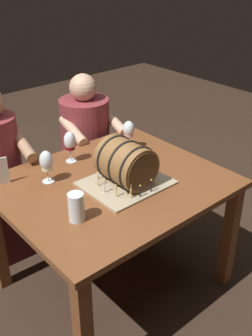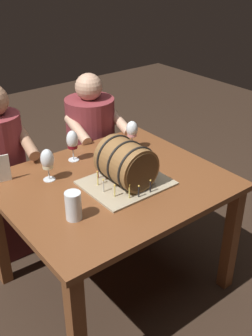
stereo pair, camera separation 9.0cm
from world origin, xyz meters
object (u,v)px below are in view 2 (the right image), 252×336
(wine_glass_white, at_px, (47,161))
(menu_card, at_px, (0,169))
(wine_glass_rose, at_px, (132,130))
(person_seated_right, at_px, (92,153))
(barrel_cake, at_px, (126,165))
(wine_glass_red, at_px, (72,141))
(dining_table, at_px, (113,198))
(person_seated_left, at_px, (5,181))
(beer_pint, at_px, (73,207))

(wine_glass_white, distance_m, menu_card, 0.26)
(wine_glass_rose, relative_size, menu_card, 1.19)
(person_seated_right, bearing_deg, wine_glass_white, -140.60)
(barrel_cake, distance_m, wine_glass_red, 0.43)
(menu_card, bearing_deg, dining_table, -26.43)
(barrel_cake, bearing_deg, wine_glass_rose, 46.98)
(barrel_cake, height_order, person_seated_left, person_seated_left)
(wine_glass_rose, relative_size, beer_pint, 1.32)
(person_seated_right, bearing_deg, menu_card, -156.49)
(wine_glass_red, bearing_deg, person_seated_right, 45.28)
(dining_table, bearing_deg, menu_card, 142.48)
(beer_pint, relative_size, person_seated_right, 0.13)
(dining_table, distance_m, wine_glass_white, 0.43)
(person_seated_right, bearing_deg, dining_table, -115.09)
(wine_glass_rose, bearing_deg, menu_card, 171.80)
(barrel_cake, distance_m, menu_card, 0.69)
(wine_glass_white, distance_m, wine_glass_rose, 0.61)
(wine_glass_red, distance_m, person_seated_left, 0.60)
(wine_glass_red, bearing_deg, beer_pint, -121.34)
(barrel_cake, bearing_deg, person_seated_right, 69.37)
(wine_glass_rose, height_order, menu_card, wine_glass_rose)
(barrel_cake, bearing_deg, wine_glass_white, 135.84)
(barrel_cake, height_order, wine_glass_red, barrel_cake)
(menu_card, xyz_separation_m, person_seated_right, (0.83, 0.36, -0.30))
(wine_glass_red, distance_m, menu_card, 0.46)
(barrel_cake, height_order, person_seated_right, person_seated_right)
(wine_glass_white, xyz_separation_m, beer_pint, (-0.08, -0.40, -0.06))
(dining_table, bearing_deg, wine_glass_white, 139.21)
(dining_table, bearing_deg, wine_glass_red, 95.91)
(barrel_cake, height_order, wine_glass_rose, barrel_cake)
(wine_glass_red, relative_size, person_seated_right, 0.17)
(beer_pint, distance_m, person_seated_left, 0.95)
(barrel_cake, distance_m, person_seated_right, 0.93)
(dining_table, distance_m, barrel_cake, 0.24)
(menu_card, distance_m, person_seated_left, 0.49)
(menu_card, distance_m, person_seated_right, 0.96)
(wine_glass_rose, distance_m, menu_card, 0.84)
(barrel_cake, relative_size, wine_glass_white, 2.37)
(wine_glass_rose, bearing_deg, wine_glass_white, -177.91)
(barrel_cake, relative_size, beer_pint, 3.11)
(wine_glass_rose, distance_m, person_seated_left, 0.91)
(beer_pint, bearing_deg, person_seated_left, 89.57)
(person_seated_right, bearing_deg, wine_glass_red, -134.72)
(dining_table, relative_size, person_seated_left, 1.01)
(beer_pint, relative_size, menu_card, 0.90)
(wine_glass_red, relative_size, wine_glass_white, 1.03)
(barrel_cake, distance_m, wine_glass_rose, 0.44)
(menu_card, bearing_deg, wine_glass_white, -21.96)
(dining_table, xyz_separation_m, wine_glass_white, (-0.27, 0.23, 0.23))
(person_seated_left, bearing_deg, person_seated_right, 0.03)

